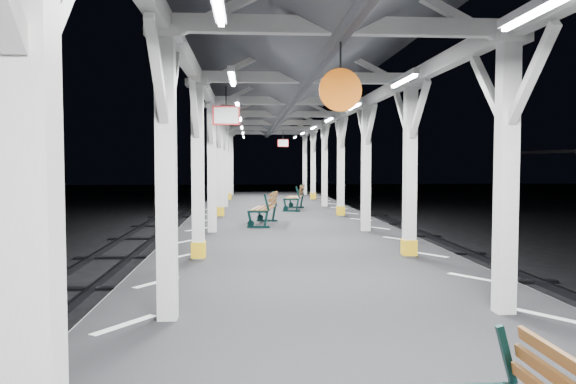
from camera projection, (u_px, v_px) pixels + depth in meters
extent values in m
plane|color=black|center=(318.00, 344.00, 8.67)|extent=(120.00, 120.00, 0.00)
cube|color=black|center=(318.00, 312.00, 8.64)|extent=(6.00, 50.00, 1.00)
cube|color=silver|center=(157.00, 282.00, 8.44)|extent=(1.00, 48.00, 0.01)
cube|color=silver|center=(473.00, 278.00, 8.79)|extent=(1.00, 48.00, 0.01)
cube|color=#2D2D33|center=(22.00, 346.00, 8.35)|extent=(0.08, 60.00, 0.16)
cube|color=silver|center=(31.00, 214.00, 2.41)|extent=(0.22, 0.22, 3.20)
cube|color=silver|center=(166.00, 181.00, 6.39)|extent=(0.22, 0.22, 3.20)
cube|color=silver|center=(165.00, 34.00, 6.30)|extent=(0.40, 0.40, 0.12)
cube|color=silver|center=(172.00, 86.00, 6.88)|extent=(0.10, 0.99, 0.99)
cube|color=silver|center=(157.00, 72.00, 5.78)|extent=(0.10, 0.99, 0.99)
cube|color=silver|center=(198.00, 174.00, 10.38)|extent=(0.22, 0.22, 3.20)
cube|color=silver|center=(197.00, 83.00, 10.29)|extent=(0.40, 0.40, 0.12)
cube|color=yellow|center=(199.00, 250.00, 10.46)|extent=(0.26, 0.26, 0.30)
cube|color=silver|center=(200.00, 114.00, 10.86)|extent=(0.10, 0.99, 0.99)
cube|color=silver|center=(194.00, 108.00, 9.77)|extent=(0.10, 0.99, 0.99)
cube|color=silver|center=(212.00, 170.00, 14.36)|extent=(0.22, 0.22, 3.20)
cube|color=silver|center=(211.00, 105.00, 14.27)|extent=(0.40, 0.40, 0.12)
cube|color=silver|center=(213.00, 126.00, 14.85)|extent=(0.10, 0.99, 0.99)
cube|color=silver|center=(210.00, 124.00, 13.75)|extent=(0.10, 0.99, 0.99)
cube|color=silver|center=(220.00, 168.00, 18.35)|extent=(0.22, 0.22, 3.20)
cube|color=silver|center=(220.00, 117.00, 18.26)|extent=(0.40, 0.40, 0.12)
cube|color=yellow|center=(220.00, 211.00, 18.43)|extent=(0.26, 0.26, 0.30)
cube|color=silver|center=(220.00, 134.00, 18.83)|extent=(0.10, 0.99, 0.99)
cube|color=silver|center=(219.00, 132.00, 17.74)|extent=(0.10, 0.99, 0.99)
cube|color=silver|center=(225.00, 167.00, 22.33)|extent=(0.22, 0.22, 3.20)
cube|color=silver|center=(225.00, 125.00, 22.24)|extent=(0.40, 0.40, 0.12)
cube|color=silver|center=(225.00, 139.00, 22.82)|extent=(0.10, 0.99, 0.99)
cube|color=silver|center=(224.00, 137.00, 21.72)|extent=(0.10, 0.99, 0.99)
cube|color=silver|center=(229.00, 166.00, 26.32)|extent=(0.22, 0.22, 3.20)
cube|color=silver|center=(228.00, 131.00, 26.22)|extent=(0.40, 0.40, 0.12)
cube|color=yellow|center=(229.00, 196.00, 26.39)|extent=(0.26, 0.26, 0.30)
cube|color=silver|center=(229.00, 142.00, 26.80)|extent=(0.10, 0.99, 0.99)
cube|color=silver|center=(228.00, 141.00, 25.70)|extent=(0.10, 0.99, 0.99)
cube|color=silver|center=(231.00, 166.00, 30.30)|extent=(0.22, 0.22, 3.20)
cube|color=silver|center=(231.00, 135.00, 30.21)|extent=(0.40, 0.40, 0.12)
cube|color=silver|center=(231.00, 144.00, 30.78)|extent=(0.10, 0.99, 0.99)
cube|color=silver|center=(231.00, 144.00, 29.69)|extent=(0.10, 0.99, 0.99)
cube|color=silver|center=(506.00, 180.00, 6.68)|extent=(0.22, 0.22, 3.20)
cube|color=silver|center=(509.00, 39.00, 6.58)|extent=(0.40, 0.40, 0.12)
cube|color=silver|center=(488.00, 89.00, 7.16)|extent=(0.10, 0.99, 0.99)
cube|color=silver|center=(532.00, 76.00, 6.07)|extent=(0.10, 0.99, 0.99)
cube|color=silver|center=(410.00, 173.00, 10.66)|extent=(0.22, 0.22, 3.20)
cube|color=silver|center=(411.00, 85.00, 10.57)|extent=(0.40, 0.40, 0.12)
cube|color=yellow|center=(409.00, 247.00, 10.74)|extent=(0.26, 0.26, 0.30)
cube|color=silver|center=(403.00, 115.00, 11.14)|extent=(0.10, 0.99, 0.99)
cube|color=silver|center=(419.00, 110.00, 10.05)|extent=(0.10, 0.99, 0.99)
cube|color=silver|center=(366.00, 170.00, 14.64)|extent=(0.22, 0.22, 3.20)
cube|color=silver|center=(366.00, 106.00, 14.55)|extent=(0.40, 0.40, 0.12)
cube|color=silver|center=(362.00, 127.00, 15.13)|extent=(0.10, 0.99, 0.99)
cube|color=silver|center=(371.00, 124.00, 14.03)|extent=(0.10, 0.99, 0.99)
cube|color=silver|center=(341.00, 168.00, 18.63)|extent=(0.22, 0.22, 3.20)
cube|color=silver|center=(341.00, 118.00, 18.54)|extent=(0.40, 0.40, 0.12)
cube|color=yellow|center=(341.00, 211.00, 18.71)|extent=(0.26, 0.26, 0.30)
cube|color=silver|center=(338.00, 134.00, 19.11)|extent=(0.10, 0.99, 0.99)
cube|color=silver|center=(344.00, 133.00, 18.02)|extent=(0.10, 0.99, 0.99)
cube|color=silver|center=(325.00, 167.00, 22.61)|extent=(0.22, 0.22, 3.20)
cube|color=silver|center=(325.00, 126.00, 22.52)|extent=(0.40, 0.40, 0.12)
cube|color=silver|center=(323.00, 139.00, 23.10)|extent=(0.10, 0.99, 0.99)
cube|color=silver|center=(327.00, 138.00, 22.00)|extent=(0.10, 0.99, 0.99)
cube|color=silver|center=(313.00, 166.00, 26.60)|extent=(0.22, 0.22, 3.20)
cube|color=silver|center=(313.00, 131.00, 26.51)|extent=(0.40, 0.40, 0.12)
cube|color=yellow|center=(313.00, 196.00, 26.67)|extent=(0.26, 0.26, 0.30)
cube|color=silver|center=(312.00, 142.00, 27.08)|extent=(0.10, 0.99, 0.99)
cube|color=silver|center=(315.00, 141.00, 25.99)|extent=(0.10, 0.99, 0.99)
cube|color=silver|center=(305.00, 165.00, 30.58)|extent=(0.22, 0.22, 3.20)
cube|color=silver|center=(305.00, 135.00, 30.49)|extent=(0.40, 0.40, 0.12)
cube|color=silver|center=(304.00, 145.00, 31.07)|extent=(0.10, 0.99, 0.99)
cube|color=silver|center=(306.00, 144.00, 29.97)|extent=(0.10, 0.99, 0.99)
cube|color=silver|center=(185.00, 56.00, 8.29)|extent=(0.18, 48.00, 0.24)
cube|color=silver|center=(449.00, 60.00, 8.57)|extent=(0.18, 48.00, 0.24)
cube|color=silver|center=(341.00, 26.00, 6.44)|extent=(4.20, 0.14, 0.20)
cube|color=silver|center=(305.00, 78.00, 10.42)|extent=(4.20, 0.14, 0.20)
cube|color=silver|center=(290.00, 101.00, 14.41)|extent=(4.20, 0.14, 0.20)
cube|color=silver|center=(281.00, 114.00, 18.39)|extent=(4.20, 0.14, 0.20)
cube|color=silver|center=(275.00, 122.00, 22.37)|extent=(4.20, 0.14, 0.20)
cube|color=silver|center=(271.00, 128.00, 26.36)|extent=(4.20, 0.14, 0.20)
cube|color=silver|center=(268.00, 133.00, 30.34)|extent=(4.20, 0.14, 0.20)
cube|color=#52535A|center=(232.00, 20.00, 8.31)|extent=(2.80, 49.00, 1.45)
cube|color=#52535A|center=(404.00, 23.00, 8.49)|extent=(2.80, 49.00, 1.45)
cube|color=white|center=(218.00, 4.00, 4.37)|extent=(0.05, 1.25, 0.05)
cube|color=silver|center=(232.00, 76.00, 8.35)|extent=(0.10, 1.35, 0.08)
cube|color=white|center=(232.00, 79.00, 8.36)|extent=(0.05, 1.25, 0.05)
cube|color=silver|center=(237.00, 103.00, 12.34)|extent=(0.10, 1.35, 0.08)
cube|color=white|center=(238.00, 106.00, 12.34)|extent=(0.05, 1.25, 0.05)
cube|color=silver|center=(240.00, 118.00, 16.32)|extent=(0.10, 1.35, 0.08)
cube|color=white|center=(240.00, 119.00, 16.33)|extent=(0.05, 1.25, 0.05)
cube|color=silver|center=(242.00, 126.00, 20.31)|extent=(0.10, 1.35, 0.08)
cube|color=white|center=(242.00, 128.00, 20.31)|extent=(0.05, 1.25, 0.05)
cube|color=silver|center=(243.00, 132.00, 24.29)|extent=(0.10, 1.35, 0.08)
cube|color=white|center=(243.00, 133.00, 24.29)|extent=(0.05, 1.25, 0.05)
cube|color=silver|center=(244.00, 136.00, 28.27)|extent=(0.10, 1.35, 0.08)
cube|color=white|center=(244.00, 137.00, 28.28)|extent=(0.05, 1.25, 0.05)
cube|color=silver|center=(539.00, 4.00, 4.55)|extent=(0.10, 1.35, 0.08)
cube|color=white|center=(539.00, 11.00, 4.56)|extent=(0.05, 1.25, 0.05)
cube|color=silver|center=(404.00, 78.00, 8.54)|extent=(0.10, 1.35, 0.08)
cube|color=white|center=(404.00, 81.00, 8.54)|extent=(0.05, 1.25, 0.05)
cube|color=silver|center=(354.00, 104.00, 12.52)|extent=(0.10, 1.35, 0.08)
cube|color=white|center=(354.00, 107.00, 12.52)|extent=(0.05, 1.25, 0.05)
cube|color=silver|center=(329.00, 118.00, 16.50)|extent=(0.10, 1.35, 0.08)
cube|color=white|center=(329.00, 120.00, 16.51)|extent=(0.05, 1.25, 0.05)
cube|color=silver|center=(313.00, 126.00, 20.49)|extent=(0.10, 1.35, 0.08)
cube|color=white|center=(313.00, 128.00, 20.49)|extent=(0.05, 1.25, 0.05)
cube|color=silver|center=(303.00, 132.00, 24.47)|extent=(0.10, 1.35, 0.08)
cube|color=white|center=(303.00, 133.00, 24.48)|extent=(0.05, 1.25, 0.05)
cube|color=silver|center=(295.00, 136.00, 28.46)|extent=(0.10, 1.35, 0.08)
cube|color=white|center=(295.00, 137.00, 28.46)|extent=(0.05, 1.25, 0.05)
cylinder|color=black|center=(341.00, 55.00, 6.46)|extent=(0.02, 0.02, 0.30)
cylinder|color=#CF570B|center=(340.00, 90.00, 6.48)|extent=(0.50, 0.04, 0.50)
cylinder|color=black|center=(226.00, 96.00, 10.24)|extent=(0.02, 0.02, 0.36)
cube|color=red|center=(226.00, 115.00, 10.26)|extent=(0.50, 0.03, 0.35)
cube|color=white|center=(226.00, 115.00, 10.26)|extent=(0.44, 0.04, 0.29)
cylinder|color=black|center=(283.00, 135.00, 25.69)|extent=(0.02, 0.02, 0.36)
cube|color=red|center=(283.00, 143.00, 25.71)|extent=(0.50, 0.03, 0.35)
cube|color=white|center=(283.00, 143.00, 25.71)|extent=(0.44, 0.05, 0.29)
cube|color=black|center=(517.00, 182.00, 31.47)|extent=(0.20, 0.20, 3.30)
sphere|color=silver|center=(518.00, 154.00, 31.39)|extent=(0.20, 0.20, 0.20)
cube|color=black|center=(506.00, 355.00, 3.58)|extent=(0.14, 0.05, 0.39)
cube|color=black|center=(258.00, 227.00, 15.34)|extent=(0.63, 0.17, 0.06)
cube|color=black|center=(250.00, 219.00, 15.35)|extent=(0.17, 0.08, 0.48)
cube|color=black|center=(266.00, 219.00, 15.31)|extent=(0.15, 0.08, 0.48)
cube|color=black|center=(267.00, 203.00, 15.28)|extent=(0.18, 0.08, 0.46)
cube|color=black|center=(267.00, 221.00, 17.00)|extent=(0.63, 0.17, 0.06)
cube|color=black|center=(260.00, 214.00, 17.01)|extent=(0.17, 0.08, 0.48)
cube|color=black|center=(274.00, 214.00, 16.96)|extent=(0.15, 0.08, 0.48)
cube|color=black|center=(275.00, 199.00, 16.94)|extent=(0.18, 0.08, 0.46)
cube|color=#5D3516|center=(256.00, 208.00, 16.17)|extent=(0.37, 1.58, 0.04)
cube|color=#5D3516|center=(260.00, 208.00, 16.15)|extent=(0.37, 1.58, 0.04)
cube|color=#5D3516|center=(265.00, 208.00, 16.14)|extent=(0.37, 1.58, 0.04)
cube|color=#5D3516|center=(270.00, 209.00, 16.12)|extent=(0.37, 1.58, 0.04)
cube|color=#5D3516|center=(272.00, 203.00, 16.11)|extent=(0.33, 1.57, 0.10)
cube|color=#5D3516|center=(273.00, 199.00, 16.10)|extent=(0.33, 1.57, 0.10)
cube|color=#5D3516|center=(274.00, 194.00, 16.09)|extent=(0.33, 1.57, 0.10)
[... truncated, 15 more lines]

